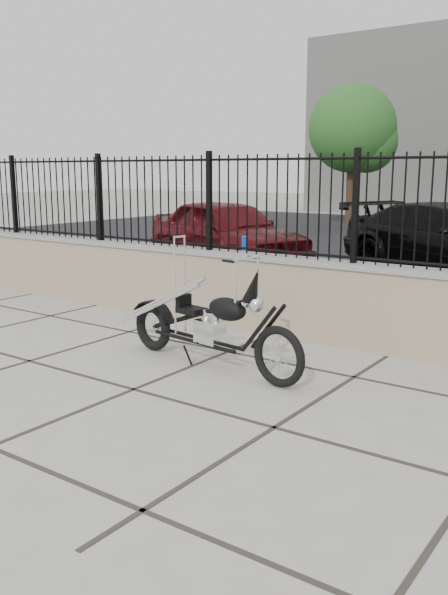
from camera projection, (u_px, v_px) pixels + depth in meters
ground_plane at (134, 390)px, 5.76m from camera, size 90.00×90.00×0.00m
retaining_wall at (275, 295)px, 7.66m from camera, size 14.00×0.36×0.96m
iron_fence at (277, 206)px, 7.44m from camera, size 14.00×0.08×1.20m
chopper_motorcycle at (207, 302)px, 6.32m from camera, size 2.26×0.69×1.34m
car_red at (227, 233)px, 13.00m from camera, size 4.46×2.97×1.41m
bollard_a at (245, 262)px, 10.70m from camera, size 0.11×0.11×0.88m
tree_left at (353, 125)px, 21.20m from camera, size 2.95×2.95×4.97m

